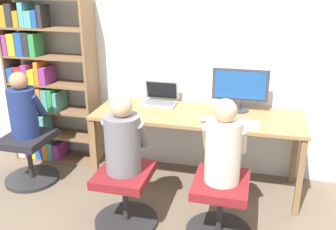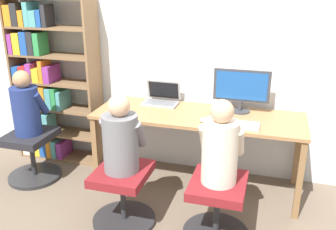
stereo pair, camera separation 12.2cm
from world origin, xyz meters
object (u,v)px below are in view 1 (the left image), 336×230
object	(u,v)px
office_chair_side	(29,156)
person_near_shelf	(23,108)
desktop_monitor	(240,89)
office_chair_right	(125,194)
laptop	(160,99)
keyboard	(235,123)
person_at_laptop	(123,139)
office_chair_left	(220,205)
bookshelf	(41,85)
person_at_monitor	(223,146)

from	to	relation	value
office_chair_side	person_near_shelf	bearing A→B (deg)	90.00
desktop_monitor	office_chair_right	distance (m)	1.42
laptop	keyboard	world-z (taller)	laptop
laptop	office_chair_right	xyz separation A→B (m)	(-0.03, -0.96, -0.52)
laptop	office_chair_side	bearing A→B (deg)	-156.31
laptop	person_at_laptop	world-z (taller)	person_at_laptop
keyboard	office_chair_left	world-z (taller)	keyboard
office_chair_side	bookshelf	bearing A→B (deg)	101.69
laptop	bookshelf	size ratio (longest dim) A/B	0.20
person_near_shelf	desktop_monitor	bearing A→B (deg)	14.09
person_at_monitor	office_chair_right	bearing A→B (deg)	-176.84
office_chair_left	person_at_monitor	xyz separation A→B (m)	(0.00, 0.00, 0.50)
person_at_monitor	person_near_shelf	xyz separation A→B (m)	(-1.93, 0.39, -0.01)
laptop	person_near_shelf	xyz separation A→B (m)	(-1.20, -0.52, -0.02)
person_near_shelf	person_at_monitor	bearing A→B (deg)	-11.47
office_chair_left	person_near_shelf	distance (m)	2.04
keyboard	person_near_shelf	size ratio (longest dim) A/B	0.66
person_at_monitor	office_chair_side	bearing A→B (deg)	168.66
laptop	person_at_laptop	size ratio (longest dim) A/B	0.55
office_chair_side	office_chair_left	bearing A→B (deg)	-11.47
person_at_monitor	office_chair_left	bearing A→B (deg)	-90.00
desktop_monitor	office_chair_right	world-z (taller)	desktop_monitor
office_chair_right	person_near_shelf	size ratio (longest dim) A/B	0.83
office_chair_right	person_near_shelf	bearing A→B (deg)	159.55
laptop	office_chair_left	world-z (taller)	laptop
laptop	office_chair_right	bearing A→B (deg)	-92.00
laptop	office_chair_right	size ratio (longest dim) A/B	0.66
person_at_monitor	keyboard	bearing A→B (deg)	85.53
person_at_laptop	bookshelf	distance (m)	1.57
person_near_shelf	office_chair_side	bearing A→B (deg)	-90.00
office_chair_left	office_chair_right	xyz separation A→B (m)	(-0.77, -0.04, 0.00)
person_at_laptop	office_chair_right	bearing A→B (deg)	-90.00
desktop_monitor	office_chair_left	bearing A→B (deg)	-93.03
office_chair_right	office_chair_side	world-z (taller)	same
office_chair_left	person_at_monitor	size ratio (longest dim) A/B	0.81
bookshelf	office_chair_side	world-z (taller)	bookshelf
person_at_monitor	person_at_laptop	size ratio (longest dim) A/B	1.03
laptop	person_at_laptop	bearing A→B (deg)	-92.01
person_at_monitor	office_chair_side	xyz separation A→B (m)	(-1.93, 0.39, -0.50)
office_chair_right	person_at_monitor	bearing A→B (deg)	3.16
laptop	office_chair_side	xyz separation A→B (m)	(-1.20, -0.53, -0.52)
laptop	person_near_shelf	bearing A→B (deg)	-156.49
office_chair_side	person_near_shelf	distance (m)	0.50
office_chair_side	person_at_laptop	bearing A→B (deg)	-20.04
keyboard	office_chair_right	distance (m)	1.10
office_chair_right	person_near_shelf	distance (m)	1.34
person_near_shelf	office_chair_left	bearing A→B (deg)	-11.61
desktop_monitor	laptop	xyz separation A→B (m)	(-0.78, 0.02, -0.17)
keyboard	office_chair_side	xyz separation A→B (m)	(-1.97, -0.13, -0.49)
office_chair_left	person_at_monitor	distance (m)	0.50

